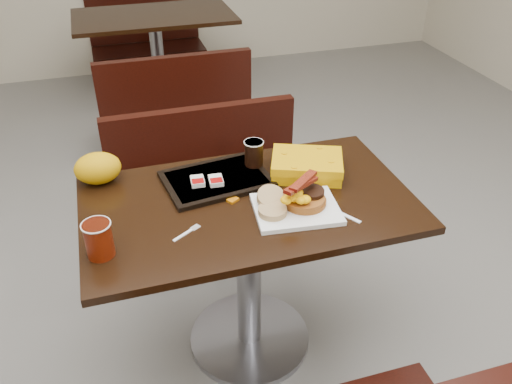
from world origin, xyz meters
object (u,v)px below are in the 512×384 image
object	(u,v)px
knife	(341,213)
clamshell	(307,165)
hashbrown_sleeve_right	(216,180)
coffee_cup_far	(254,153)
bench_far_s	(173,98)
pancake_stack	(305,199)
coffee_cup_near	(99,240)
fork	(183,235)
table_far	(158,62)
table_near	(249,277)
paper_bag	(98,168)
bench_far_n	(148,38)
bench_near_n	(211,189)
hashbrown_sleeve_left	(198,181)
tray	(217,179)
platter	(296,209)

from	to	relation	value
knife	clamshell	xyz separation A→B (m)	(-0.02, 0.29, 0.03)
hashbrown_sleeve_right	clamshell	distance (m)	0.36
coffee_cup_far	bench_far_s	bearing A→B (deg)	92.86
pancake_stack	coffee_cup_near	distance (m)	0.71
fork	table_far	bearing A→B (deg)	52.42
table_near	paper_bag	world-z (taller)	paper_bag
bench_far_n	pancake_stack	bearing A→B (deg)	-86.97
clamshell	paper_bag	size ratio (longest dim) A/B	1.54
bench_near_n	hashbrown_sleeve_left	bearing A→B (deg)	-105.78
coffee_cup_near	tray	distance (m)	0.55
table_near	bench_far_n	bearing A→B (deg)	90.00
bench_far_s	coffee_cup_far	world-z (taller)	coffee_cup_far
bench_far_s	coffee_cup_near	bearing A→B (deg)	-104.43
fork	coffee_cup_far	size ratio (longest dim) A/B	1.13
bench_near_n	pancake_stack	xyz separation A→B (m)	(0.18, -0.80, 0.42)
bench_far_s	coffee_cup_far	size ratio (longest dim) A/B	9.90
table_far	hashbrown_sleeve_left	bearing A→B (deg)	-93.69
tray	coffee_cup_near	bearing A→B (deg)	-152.47
bench_far_s	tray	bearing A→B (deg)	-92.68
bench_far_s	platter	bearing A→B (deg)	-85.91
tray	platter	bearing A→B (deg)	-58.14
platter	bench_near_n	bearing A→B (deg)	106.20
tray	clamshell	world-z (taller)	clamshell
bench_far_n	tray	size ratio (longest dim) A/B	2.55
table_far	coffee_cup_near	world-z (taller)	coffee_cup_near
pancake_stack	hashbrown_sleeve_left	distance (m)	0.41
table_far	coffee_cup_far	xyz separation A→B (m)	(0.08, -2.39, 0.44)
table_near	fork	distance (m)	0.48
bench_far_n	table_near	bearing A→B (deg)	-90.00
platter	tray	xyz separation A→B (m)	(-0.23, 0.27, 0.00)
table_far	tray	distance (m)	2.47
table_near	pancake_stack	bearing A→B (deg)	-28.76
knife	paper_bag	bearing A→B (deg)	-151.06
hashbrown_sleeve_right	clamshell	world-z (taller)	clamshell
hashbrown_sleeve_right	coffee_cup_far	world-z (taller)	coffee_cup_far
bench_near_n	hashbrown_sleeve_left	world-z (taller)	hashbrown_sleeve_left
bench_near_n	bench_far_s	xyz separation A→B (m)	(0.00, 1.20, 0.00)
coffee_cup_near	knife	bearing A→B (deg)	-1.17
bench_far_s	coffee_cup_near	size ratio (longest dim) A/B	8.26
knife	paper_bag	world-z (taller)	paper_bag
table_near	hashbrown_sleeve_right	distance (m)	0.43
hashbrown_sleeve_left	bench_far_s	bearing A→B (deg)	89.12
table_near	knife	size ratio (longest dim) A/B	7.51
clamshell	paper_bag	bearing A→B (deg)	-170.66
tray	bench_far_n	bearing A→B (deg)	80.80
table_near	paper_bag	size ratio (longest dim) A/B	6.83
paper_bag	pancake_stack	bearing A→B (deg)	-29.07
paper_bag	coffee_cup_near	bearing A→B (deg)	-92.39
knife	hashbrown_sleeve_left	size ratio (longest dim) A/B	2.37
bench_far_n	pancake_stack	size ratio (longest dim) A/B	6.44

